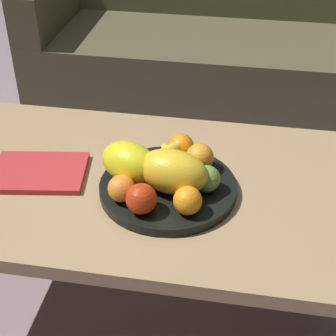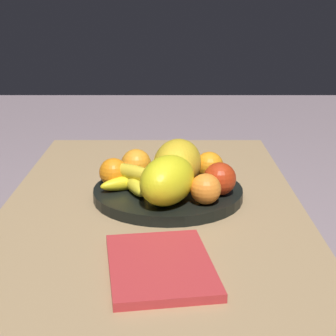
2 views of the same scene
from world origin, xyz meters
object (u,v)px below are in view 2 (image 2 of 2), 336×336
Objects in this scene: orange_front at (209,166)px; apple_front at (220,179)px; magazine at (160,266)px; orange_right at (206,189)px; fruit_bowl at (168,193)px; orange_left at (136,164)px; orange_back at (114,172)px; banana_bunch at (132,179)px; melon_smaller_beside at (167,180)px; melon_large_front at (177,164)px; coffee_table at (153,224)px; apple_left at (172,162)px.

orange_front is 0.92× the size of apple_front.
magazine is at bearing 157.21° from apple_front.
orange_right is at bearing -29.06° from magazine.
orange_left is (0.07, 0.08, 0.05)m from fruit_bowl.
orange_back is 0.45× the size of banana_bunch.
melon_smaller_beside is 0.13m from apple_front.
orange_back is at bearing 90.08° from melon_large_front.
orange_back is (-0.00, 0.15, -0.02)m from melon_large_front.
coffee_table is at bearing -125.26° from orange_back.
orange_right is 0.90× the size of apple_front.
melon_smaller_beside reaches higher than apple_front.
magazine is (-0.46, 0.02, -0.05)m from apple_left.
orange_front is 0.18m from orange_left.
apple_front is 0.50× the size of banana_bunch.
apple_left is at bearing -11.34° from magazine.
magazine is (-0.42, 0.12, -0.05)m from orange_front.
orange_right is at bearing -152.60° from melon_large_front.
melon_large_front is 2.42× the size of orange_left.
orange_front is 0.28× the size of magazine.
orange_front is at bearing -92.02° from orange_left.
melon_smaller_beside is (-0.10, 0.00, 0.07)m from fruit_bowl.
fruit_bowl is at bearing 122.33° from orange_front.
magazine is at bearing 177.19° from apple_left.
banana_bunch reaches higher than fruit_bowl.
fruit_bowl is 0.14m from orange_right.
orange_front is (0.12, -0.14, 0.11)m from coffee_table.
melon_large_front is 2.62× the size of apple_left.
fruit_bowl is 5.08× the size of orange_front.
coffee_table is 0.31m from magazine.
melon_smaller_beside is 2.31× the size of apple_left.
melon_smaller_beside is at bearing -155.33° from orange_left.
banana_bunch reaches higher than magazine.
melon_smaller_beside reaches higher than coffee_table.
fruit_bowl is 0.14m from apple_front.
orange_right is at bearing -91.32° from melon_smaller_beside.
apple_front is (-0.06, -0.10, -0.02)m from melon_large_front.
banana_bunch is (-0.03, 0.11, -0.03)m from melon_large_front.
magazine is (-0.26, 0.01, -0.07)m from melon_smaller_beside.
apple_left is (0.14, 0.11, -0.00)m from apple_front.
apple_front reaches higher than fruit_bowl.
orange_back is 0.91× the size of apple_front.
orange_front is 0.11m from apple_front.
banana_bunch is (-0.08, 0.19, -0.01)m from orange_front.
orange_left is 0.99× the size of apple_front.
fruit_bowl is 4.69× the size of apple_front.
orange_back reaches higher than coffee_table.
orange_right is (-0.12, -0.06, -0.02)m from melon_large_front.
orange_left is 0.09m from apple_left.
orange_back reaches higher than fruit_bowl.
coffee_table is at bearing 36.22° from melon_smaller_beside.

